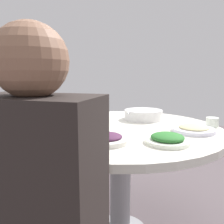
{
  "coord_description": "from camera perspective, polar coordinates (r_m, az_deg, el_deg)",
  "views": [
    {
      "loc": [
        -0.6,
        1.29,
        1.07
      ],
      "look_at": [
        0.08,
        -0.04,
        0.83
      ],
      "focal_mm": 37.27,
      "sensor_mm": 36.0,
      "label": 1
    }
  ],
  "objects": [
    {
      "name": "round_dining_table",
      "position": [
        1.49,
        2.1,
        -7.99
      ],
      "size": [
        1.24,
        1.24,
        0.75
      ],
      "color": "#99999E",
      "rests_on": "ground"
    },
    {
      "name": "rice_bowl",
      "position": [
        1.52,
        -12.7,
        -1.42
      ],
      "size": [
        0.28,
        0.28,
        0.1
      ],
      "color": "#B2B5BA",
      "rests_on": "round_dining_table"
    },
    {
      "name": "green_bottle",
      "position": [
        1.24,
        -20.05,
        -1.53
      ],
      "size": [
        0.07,
        0.07,
        0.26
      ],
      "color": "#2D7F3B",
      "rests_on": "round_dining_table"
    },
    {
      "name": "tea_cup_near",
      "position": [
        1.13,
        -16.64,
        -6.08
      ],
      "size": [
        0.07,
        0.07,
        0.07
      ],
      "primitive_type": "cylinder",
      "color": "silver",
      "rests_on": "round_dining_table"
    },
    {
      "name": "dish_noodles",
      "position": [
        1.4,
        19.37,
        -3.97
      ],
      "size": [
        0.24,
        0.24,
        0.04
      ],
      "color": "silver",
      "rests_on": "round_dining_table"
    },
    {
      "name": "dish_eggplant",
      "position": [
        1.12,
        -1.22,
        -6.55
      ],
      "size": [
        0.22,
        0.22,
        0.05
      ],
      "color": "silver",
      "rests_on": "round_dining_table"
    },
    {
      "name": "tea_cup_far",
      "position": [
        1.57,
        23.38,
        -2.35
      ],
      "size": [
        0.08,
        0.08,
        0.06
      ],
      "primitive_type": "cylinder",
      "color": "white",
      "rests_on": "round_dining_table"
    },
    {
      "name": "soup_bowl",
      "position": [
        1.69,
        7.7,
        -0.74
      ],
      "size": [
        0.27,
        0.28,
        0.07
      ],
      "color": "silver",
      "rests_on": "round_dining_table"
    },
    {
      "name": "diner_left",
      "position": [
        0.69,
        -17.75,
        -18.37
      ],
      "size": [
        0.38,
        0.39,
        0.76
      ],
      "color": "#2D333D",
      "rests_on": "stool_for_diner_left"
    },
    {
      "name": "dish_greens",
      "position": [
        1.14,
        13.43,
        -6.49
      ],
      "size": [
        0.21,
        0.21,
        0.05
      ],
      "color": "white",
      "rests_on": "round_dining_table"
    }
  ]
}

